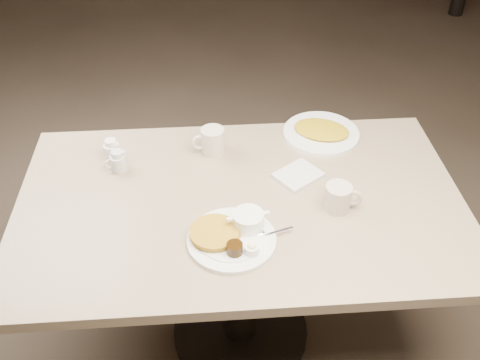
{
  "coord_description": "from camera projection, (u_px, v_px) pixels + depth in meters",
  "views": [
    {
      "loc": [
        -0.1,
        -1.35,
        1.96
      ],
      "look_at": [
        0.0,
        0.02,
        0.82
      ],
      "focal_mm": 40.42,
      "sensor_mm": 36.0,
      "label": 1
    }
  ],
  "objects": [
    {
      "name": "creamer_left",
      "position": [
        118.0,
        162.0,
        1.91
      ],
      "size": [
        0.08,
        0.06,
        0.08
      ],
      "color": "silver",
      "rests_on": "diner_table"
    },
    {
      "name": "diner_table",
      "position": [
        240.0,
        235.0,
        1.92
      ],
      "size": [
        1.5,
        0.9,
        0.75
      ],
      "color": "tan",
      "rests_on": "ground"
    },
    {
      "name": "creamer_right",
      "position": [
        112.0,
        150.0,
        1.97
      ],
      "size": [
        0.07,
        0.08,
        0.08
      ],
      "color": "white",
      "rests_on": "diner_table"
    },
    {
      "name": "room",
      "position": [
        241.0,
        12.0,
        1.4
      ],
      "size": [
        7.04,
        8.04,
        2.84
      ],
      "color": "#4C3F33",
      "rests_on": "ground"
    },
    {
      "name": "napkin",
      "position": [
        298.0,
        176.0,
        1.9
      ],
      "size": [
        0.19,
        0.18,
        0.02
      ],
      "color": "silver",
      "rests_on": "diner_table"
    },
    {
      "name": "coffee_mug_near",
      "position": [
        339.0,
        197.0,
        1.75
      ],
      "size": [
        0.13,
        0.1,
        0.09
      ],
      "color": "beige",
      "rests_on": "diner_table"
    },
    {
      "name": "coffee_mug_far",
      "position": [
        212.0,
        141.0,
        1.99
      ],
      "size": [
        0.13,
        0.1,
        0.1
      ],
      "color": "beige",
      "rests_on": "diner_table"
    },
    {
      "name": "hash_plate",
      "position": [
        321.0,
        132.0,
        2.1
      ],
      "size": [
        0.39,
        0.39,
        0.04
      ],
      "color": "white",
      "rests_on": "diner_table"
    },
    {
      "name": "main_plate",
      "position": [
        233.0,
        234.0,
        1.66
      ],
      "size": [
        0.35,
        0.32,
        0.07
      ],
      "color": "white",
      "rests_on": "diner_table"
    }
  ]
}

